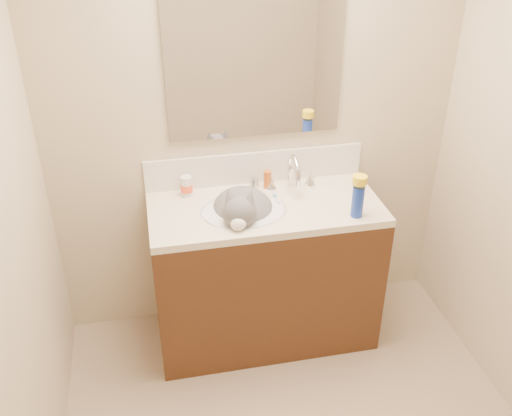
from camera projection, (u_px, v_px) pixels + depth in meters
name	position (u px, v px, depth m)	size (l,w,h in m)	color
room_shell	(334.00, 186.00, 1.79)	(2.24, 2.54, 2.52)	#C0AE8F
vanity_cabinet	(265.00, 275.00, 3.16)	(1.20, 0.55, 0.82)	#422312
counter_slab	(265.00, 209.00, 2.94)	(1.20, 0.55, 0.04)	beige
basin	(244.00, 222.00, 2.92)	(0.45, 0.36, 0.14)	white
faucet	(293.00, 175.00, 3.04)	(0.28, 0.20, 0.21)	silver
cat	(243.00, 212.00, 2.91)	(0.41, 0.48, 0.34)	#555355
backsplash	(255.00, 167.00, 3.11)	(1.20, 0.02, 0.18)	silver
mirror	(255.00, 60.00, 2.81)	(0.90, 0.02, 0.80)	white
pill_bottle	(186.00, 186.00, 3.00)	(0.06, 0.06, 0.11)	silver
pill_label	(187.00, 188.00, 3.00)	(0.06, 0.06, 0.04)	#FF4E2A
silver_jar	(254.00, 183.00, 3.09)	(0.05, 0.05, 0.05)	#B7B7BC
amber_bottle	(267.00, 179.00, 3.07)	(0.04, 0.04, 0.10)	#C25316
toothbrush	(275.00, 196.00, 3.00)	(0.01, 0.13, 0.01)	silver
toothbrush_head	(275.00, 196.00, 3.00)	(0.02, 0.03, 0.02)	#609BCD
spray_can	(358.00, 202.00, 2.80)	(0.06, 0.06, 0.16)	#1734A7
spray_cap	(360.00, 180.00, 2.74)	(0.07, 0.07, 0.04)	yellow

